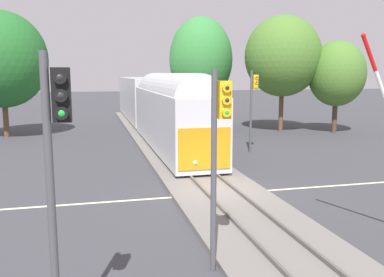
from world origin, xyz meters
The scene contains 11 objects.
ground_plane centered at (0.00, 0.00, 0.00)m, with size 220.00×220.00×0.00m, color #3D3D42.
road_centre_stripe centered at (0.00, 0.00, 0.00)m, with size 44.00×0.20×0.01m.
railway_track centered at (0.00, 0.00, 0.10)m, with size 4.40×80.00×0.32m.
commuter_train centered at (0.00, 20.29, 2.80)m, with size 3.04×38.71×5.16m.
traffic_signal_median centered at (-2.25, -7.13, 3.74)m, with size 0.53×0.38×5.59m.
traffic_signal_far_side centered at (5.33, 9.21, 3.80)m, with size 0.53×0.38×5.68m.
traffic_signal_near_left centered at (-6.23, -9.65, 3.94)m, with size 0.53×0.38×5.89m.
elm_centre_background centered at (5.54, 23.90, 6.81)m, with size 6.40×6.40×11.09m.
oak_far_right centered at (12.00, 18.60, 7.02)m, with size 7.05×7.05×10.76m.
pine_left_background centered at (-12.66, 20.94, 6.60)m, with size 7.56×7.56×10.67m.
maple_right_background centered at (16.47, 16.64, 5.40)m, with size 5.16×5.16×8.39m.
Camera 1 is at (-5.58, -17.66, 5.49)m, focal length 39.07 mm.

